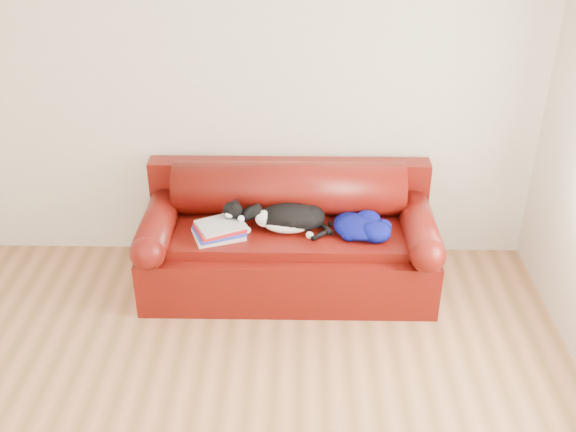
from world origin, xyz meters
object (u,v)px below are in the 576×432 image
blanket (361,226)px  sofa_base (288,257)px  book_stack (219,230)px  cat (290,219)px

blanket → sofa_base: bearing=170.7°
book_stack → sofa_base: bearing=15.8°
book_stack → cat: (0.49, 0.09, 0.05)m
sofa_base → cat: (0.01, -0.05, 0.36)m
sofa_base → cat: size_ratio=3.10×
sofa_base → book_stack: 0.59m
sofa_base → book_stack: size_ratio=5.18×
book_stack → blanket: size_ratio=0.87×
sofa_base → cat: cat is taller
sofa_base → cat: 0.36m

